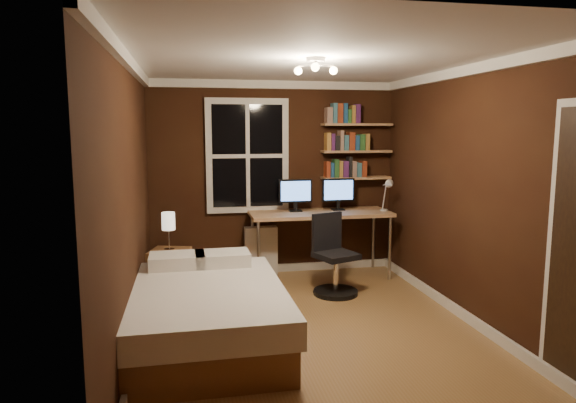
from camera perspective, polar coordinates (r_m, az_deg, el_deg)
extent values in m
plane|color=olive|center=(5.00, 2.58, -14.18)|extent=(4.20, 4.20, 0.00)
cube|color=black|center=(6.72, -1.56, 2.57)|extent=(3.20, 0.04, 2.50)
cube|color=black|center=(4.57, -17.21, -0.38)|extent=(0.04, 4.20, 2.50)
cube|color=black|center=(5.28, 19.79, 0.60)|extent=(0.04, 4.20, 2.50)
cube|color=white|center=(4.67, 2.78, 15.53)|extent=(3.20, 4.20, 0.02)
cube|color=silver|center=(6.61, -4.52, 5.07)|extent=(1.06, 0.06, 1.46)
cube|color=#A47B4F|center=(6.86, 7.55, 2.62)|extent=(0.92, 0.22, 0.03)
cube|color=#A47B4F|center=(6.84, 7.60, 5.54)|extent=(0.92, 0.22, 0.03)
cube|color=#A47B4F|center=(6.83, 7.66, 8.47)|extent=(0.92, 0.22, 0.03)
cube|color=brown|center=(4.71, -9.30, -13.77)|extent=(1.33, 1.89, 0.30)
cube|color=silver|center=(4.62, -9.38, -10.74)|extent=(1.41, 1.95, 0.23)
cube|color=white|center=(5.27, -12.22, -6.43)|extent=(0.55, 0.38, 0.13)
cube|color=white|center=(5.28, -7.30, -6.28)|extent=(0.55, 0.38, 0.13)
cube|color=brown|center=(6.09, -12.97, -7.67)|extent=(0.52, 0.52, 0.52)
cube|color=silver|center=(6.73, -3.03, -5.49)|extent=(0.42, 0.15, 0.63)
cube|color=#A47B4F|center=(6.54, 3.59, -1.34)|extent=(1.79, 0.67, 0.04)
cylinder|color=beige|center=(6.18, -3.28, -5.90)|extent=(0.04, 0.04, 0.80)
cylinder|color=beige|center=(6.61, 11.25, -5.13)|extent=(0.04, 0.04, 0.80)
cylinder|color=beige|center=(6.75, -3.96, -4.71)|extent=(0.04, 0.04, 0.80)
cylinder|color=beige|center=(7.14, 9.46, -4.09)|extent=(0.04, 0.04, 0.80)
cylinder|color=black|center=(6.04, 5.31, -10.00)|extent=(0.51, 0.51, 0.05)
cylinder|color=silver|center=(5.97, 5.34, -8.05)|extent=(0.06, 0.06, 0.38)
cube|color=black|center=(5.92, 5.36, -6.00)|extent=(0.54, 0.54, 0.07)
cube|color=black|center=(6.01, 4.34, -3.32)|extent=(0.39, 0.18, 0.44)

